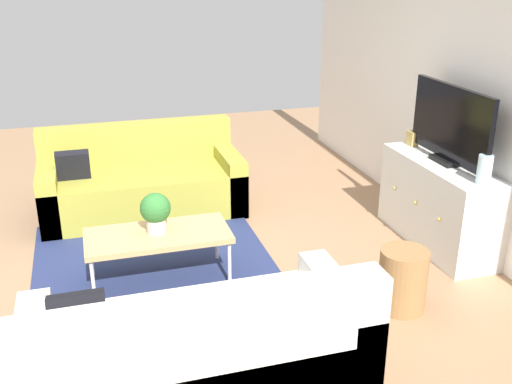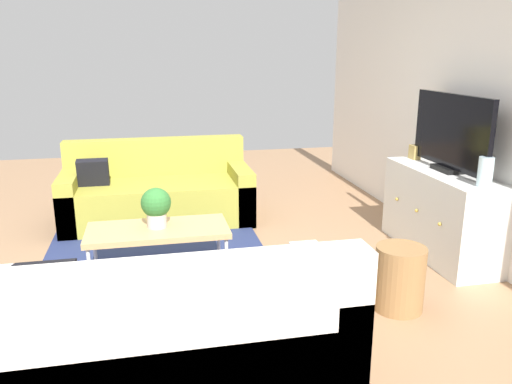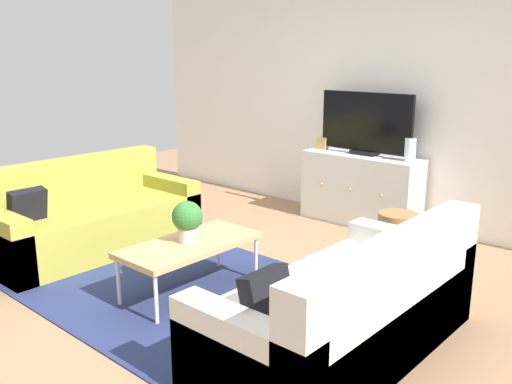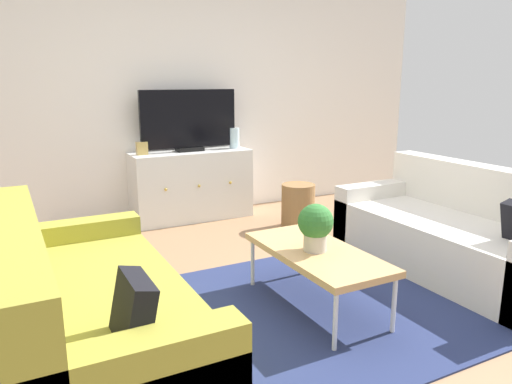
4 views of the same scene
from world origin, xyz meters
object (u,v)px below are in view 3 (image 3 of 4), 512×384
Objects in this scene: tv_console at (362,189)px; flat_screen_tv at (366,124)px; couch_left_side at (87,219)px; mantel_clock at (323,143)px; couch_right_side at (352,314)px; coffee_table at (190,246)px; wicker_basket at (397,238)px; potted_plant at (187,219)px; glass_vase at (410,150)px.

tv_console is 0.69m from flat_screen_tv.
mantel_clock is (0.98, 2.37, 0.53)m from couch_left_side.
couch_right_side is at bearing -51.38° from mantel_clock.
coffee_table is 1.82m from wicker_basket.
tv_console is (0.04, 2.41, -0.21)m from potted_plant.
wicker_basket is (2.35, 1.56, -0.05)m from couch_left_side.
tv_console is at bearing 136.25° from wicker_basket.
mantel_clock is at bearing 180.00° from glass_vase.
couch_right_side is 1.40m from coffee_table.
flat_screen_tv is at bearing 57.99° from couch_left_side.
flat_screen_tv is 0.56m from glass_vase.
flat_screen_tv is (0.04, 2.43, 0.48)m from potted_plant.
glass_vase reaches higher than mantel_clock.
coffee_table is at bearing -178.74° from couch_right_side.
tv_console is 9.83× the size of mantel_clock.
couch_right_side is at bearing -70.12° from glass_vase.
glass_vase is (0.52, -0.02, -0.21)m from flat_screen_tv.
potted_plant is at bearing -1.30° from couch_left_side.
coffee_table is 3.47× the size of potted_plant.
potted_plant is (-1.42, -0.03, 0.30)m from couch_right_side.
potted_plant is 2.48m from flat_screen_tv.
mantel_clock is (-1.04, 0.00, -0.05)m from glass_vase.
wicker_basket is at bearing 60.83° from potted_plant.
coffee_table is 2.39× the size of wicker_basket.
mantel_clock is at bearing -177.79° from flat_screen_tv.
coffee_table is at bearing -78.32° from mantel_clock.
potted_plant is 2.49m from glass_vase.
mantel_clock reaches higher than coffee_table.
couch_right_side is 1.45m from potted_plant.
couch_right_side is 1.65m from wicker_basket.
glass_vase is at bearing 76.92° from potted_plant.
couch_right_side is at bearing -71.31° from wicker_basket.
wicker_basket is (0.85, -0.83, -0.84)m from flat_screen_tv.
couch_right_side is 4.20× the size of wicker_basket.
couch_right_side is 2.87m from flat_screen_tv.
tv_console is at bearing 89.04° from potted_plant.
potted_plant is 0.30× the size of flat_screen_tv.
wicker_basket is (0.33, -0.81, -0.63)m from glass_vase.
glass_vase is (0.52, 0.00, 0.48)m from tv_console.
couch_right_side reaches higher than potted_plant.
couch_left_side reaches higher than tv_console.
glass_vase reaches higher than potted_plant.
tv_console reaches higher than potted_plant.
couch_left_side is 1.48× the size of tv_console.
flat_screen_tv is 0.58m from mantel_clock.
flat_screen_tv reaches higher than couch_right_side.
mantel_clock is (-1.90, 2.37, 0.53)m from couch_right_side.
mantel_clock is 1.69m from wicker_basket.
couch_right_side is 1.82× the size of flat_screen_tv.
flat_screen_tv is (-1.38, 2.39, 0.79)m from couch_right_side.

